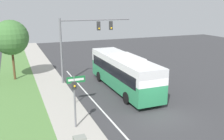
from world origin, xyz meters
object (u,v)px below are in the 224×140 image
at_px(pedestrian_signal, 75,98).
at_px(street_sign, 75,84).
at_px(signal_gantry, 83,36).
at_px(bus, 123,71).

distance_m(pedestrian_signal, street_sign, 4.22).
distance_m(signal_gantry, pedestrian_signal, 10.81).
height_order(signal_gantry, pedestrian_signal, signal_gantry).
bearing_deg(street_sign, signal_gantry, 67.78).
bearing_deg(street_sign, pedestrian_signal, -104.51).
xyz_separation_m(bus, pedestrian_signal, (-6.16, -5.98, 0.30)).
relative_size(bus, signal_gantry, 1.46).
bearing_deg(pedestrian_signal, bus, 44.16).
xyz_separation_m(signal_gantry, street_sign, (-2.38, -5.83, -3.04)).
relative_size(bus, street_sign, 4.53).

